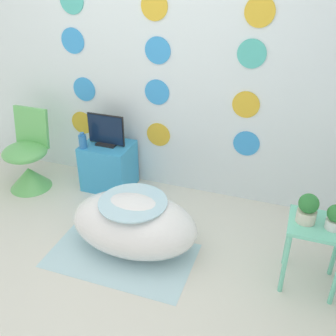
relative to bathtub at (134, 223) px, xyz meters
The scene contains 11 objects.
ground_plane 0.71m from the bathtub, 103.04° to the right, with size 12.00×12.00×0.00m, color silver.
wall_back_dotted 1.47m from the bathtub, 98.68° to the left, with size 4.45×0.05×2.60m.
rug 0.27m from the bathtub, 111.13° to the right, with size 1.11×0.66×0.01m.
bathtub is the anchor object (origin of this frame).
chair 1.43m from the bathtub, 160.04° to the left, with size 0.42×0.42×0.78m.
tv_cabinet 0.97m from the bathtub, 128.59° to the left, with size 0.46×0.38×0.46m.
tv 1.04m from the bathtub, 128.53° to the left, with size 0.37×0.12×0.30m.
vase 1.05m from the bathtub, 141.32° to the left, with size 0.07×0.07×0.15m.
side_table 1.32m from the bathtub, ahead, with size 0.38×0.34×0.52m.
potted_plant_left 1.29m from the bathtub, ahead, with size 0.13×0.13×0.21m.
potted_plant_right 1.45m from the bathtub, ahead, with size 0.11×0.11×0.17m.
Camera 1 is at (1.22, -1.56, 2.10)m, focal length 42.00 mm.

